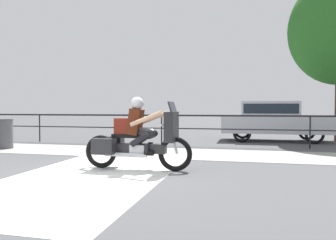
# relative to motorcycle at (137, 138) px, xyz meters

# --- Properties ---
(ground_plane) EXTENTS (120.00, 120.00, 0.00)m
(ground_plane) POSITION_rel_motorcycle_xyz_m (-0.70, -0.67, -0.71)
(ground_plane) COLOR #4C4C4F
(sidewalk_band) EXTENTS (44.00, 2.40, 0.01)m
(sidewalk_band) POSITION_rel_motorcycle_xyz_m (-0.70, 2.73, -0.70)
(sidewalk_band) COLOR #99968E
(sidewalk_band) RESTS_ON ground
(crosswalk_band) EXTENTS (2.99, 6.00, 0.01)m
(crosswalk_band) POSITION_rel_motorcycle_xyz_m (-0.70, -0.87, -0.70)
(crosswalk_band) COLOR silver
(crosswalk_band) RESTS_ON ground
(fence_railing) EXTENTS (36.00, 0.05, 1.12)m
(fence_railing) POSITION_rel_motorcycle_xyz_m (-0.70, 4.83, 0.18)
(fence_railing) COLOR black
(fence_railing) RESTS_ON ground
(motorcycle) EXTENTS (2.46, 0.76, 1.60)m
(motorcycle) POSITION_rel_motorcycle_xyz_m (0.00, 0.00, 0.00)
(motorcycle) COLOR black
(motorcycle) RESTS_ON ground
(parked_car) EXTENTS (4.30, 1.78, 1.63)m
(parked_car) POSITION_rel_motorcycle_xyz_m (3.42, 7.21, 0.23)
(parked_car) COLOR #B7BCC4
(parked_car) RESTS_ON ground
(trash_bin) EXTENTS (0.48, 0.48, 1.00)m
(trash_bin) POSITION_rel_motorcycle_xyz_m (-5.47, 2.51, -0.20)
(trash_bin) COLOR #515156
(trash_bin) RESTS_ON ground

